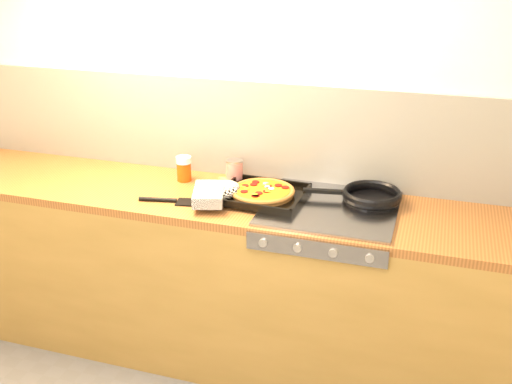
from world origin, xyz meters
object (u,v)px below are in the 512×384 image
(tomato_can, at_px, (234,172))
(juice_glass, at_px, (184,168))
(pizza_on_tray, at_px, (248,192))
(frying_pan, at_px, (370,196))

(tomato_can, bearing_deg, juice_glass, -169.72)
(pizza_on_tray, bearing_deg, frying_pan, 13.83)
(pizza_on_tray, height_order, tomato_can, tomato_can)
(pizza_on_tray, height_order, juice_glass, juice_glass)
(pizza_on_tray, bearing_deg, tomato_can, 124.94)
(frying_pan, height_order, tomato_can, tomato_can)
(juice_glass, bearing_deg, pizza_on_tray, -20.79)
(frying_pan, bearing_deg, juice_glass, 179.21)
(pizza_on_tray, relative_size, frying_pan, 1.10)
(frying_pan, bearing_deg, tomato_can, 175.08)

